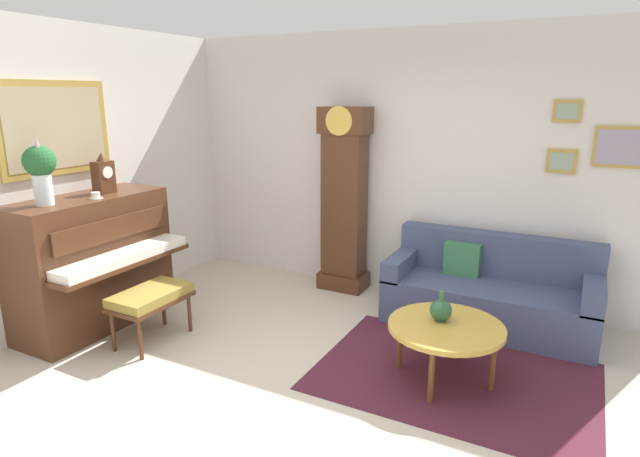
# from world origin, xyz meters

# --- Properties ---
(ground_plane) EXTENTS (6.40, 6.00, 0.10)m
(ground_plane) POSITION_xyz_m (0.00, 0.00, -0.05)
(ground_plane) COLOR beige
(wall_left) EXTENTS (0.13, 4.90, 2.80)m
(wall_left) POSITION_xyz_m (-2.60, 0.00, 1.41)
(wall_left) COLOR silver
(wall_left) RESTS_ON ground_plane
(wall_back) EXTENTS (5.30, 0.13, 2.80)m
(wall_back) POSITION_xyz_m (0.01, 2.40, 1.40)
(wall_back) COLOR silver
(wall_back) RESTS_ON ground_plane
(area_rug) EXTENTS (2.10, 1.50, 0.01)m
(area_rug) POSITION_xyz_m (1.03, 0.80, 0.00)
(area_rug) COLOR #4C1E2D
(area_rug) RESTS_ON ground_plane
(piano) EXTENTS (0.87, 1.44, 1.25)m
(piano) POSITION_xyz_m (-2.23, 0.19, 0.63)
(piano) COLOR #4C2B19
(piano) RESTS_ON ground_plane
(piano_bench) EXTENTS (0.42, 0.70, 0.48)m
(piano_bench) POSITION_xyz_m (-1.51, 0.16, 0.41)
(piano_bench) COLOR #4C2B19
(piano_bench) RESTS_ON ground_plane
(grandfather_clock) EXTENTS (0.52, 0.34, 2.03)m
(grandfather_clock) POSITION_xyz_m (-0.56, 2.15, 0.96)
(grandfather_clock) COLOR #4C2B19
(grandfather_clock) RESTS_ON ground_plane
(couch) EXTENTS (1.90, 0.80, 0.84)m
(couch) POSITION_xyz_m (1.08, 1.94, 0.31)
(couch) COLOR #424C70
(couch) RESTS_ON ground_plane
(coffee_table) EXTENTS (0.88, 0.88, 0.45)m
(coffee_table) POSITION_xyz_m (0.96, 0.74, 0.42)
(coffee_table) COLOR gold
(coffee_table) RESTS_ON ground_plane
(mantel_clock) EXTENTS (0.13, 0.18, 0.38)m
(mantel_clock) POSITION_xyz_m (-2.23, 0.40, 1.42)
(mantel_clock) COLOR #4C2B19
(mantel_clock) RESTS_ON piano
(flower_vase) EXTENTS (0.26, 0.26, 0.58)m
(flower_vase) POSITION_xyz_m (-2.23, -0.21, 1.56)
(flower_vase) COLOR silver
(flower_vase) RESTS_ON piano
(teacup) EXTENTS (0.12, 0.12, 0.06)m
(teacup) POSITION_xyz_m (-2.08, 0.17, 1.27)
(teacup) COLOR white
(teacup) RESTS_ON piano
(green_jug) EXTENTS (0.17, 0.17, 0.24)m
(green_jug) POSITION_xyz_m (0.90, 0.79, 0.54)
(green_jug) COLOR #234C33
(green_jug) RESTS_ON coffee_table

